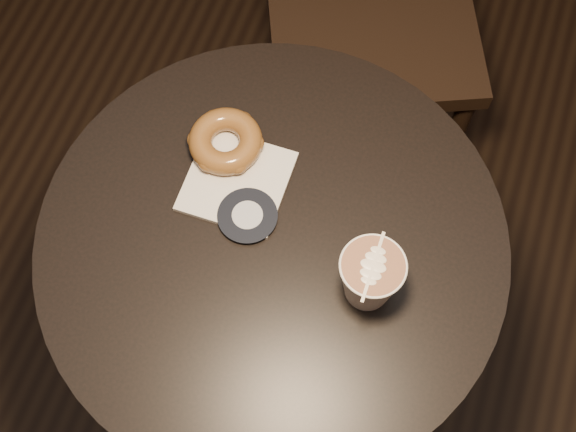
% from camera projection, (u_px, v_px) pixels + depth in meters
% --- Properties ---
extents(cafe_table, '(0.70, 0.70, 0.75)m').
position_uv_depth(cafe_table, '(274.00, 284.00, 1.36)').
color(cafe_table, black).
rests_on(cafe_table, ground).
extents(pastry_bag, '(0.15, 0.15, 0.01)m').
position_uv_depth(pastry_bag, '(237.00, 181.00, 1.21)').
color(pastry_bag, silver).
rests_on(pastry_bag, cafe_table).
extents(doughnut, '(0.11, 0.11, 0.04)m').
position_uv_depth(doughnut, '(226.00, 141.00, 1.21)').
color(doughnut, brown).
rests_on(doughnut, pastry_bag).
extents(latte_cup, '(0.09, 0.09, 0.10)m').
position_uv_depth(latte_cup, '(370.00, 278.00, 1.10)').
color(latte_cup, silver).
rests_on(latte_cup, cafe_table).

